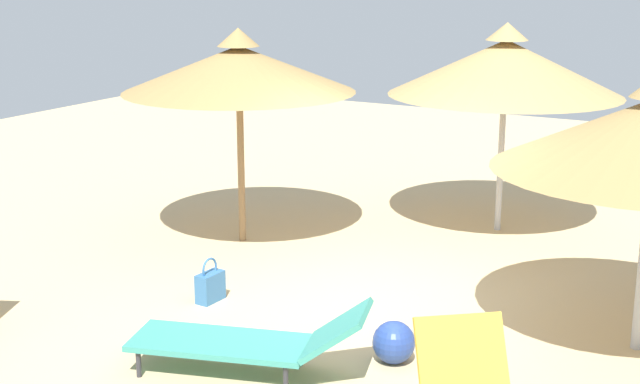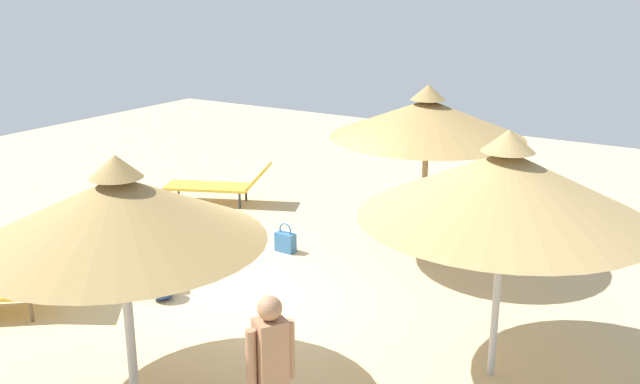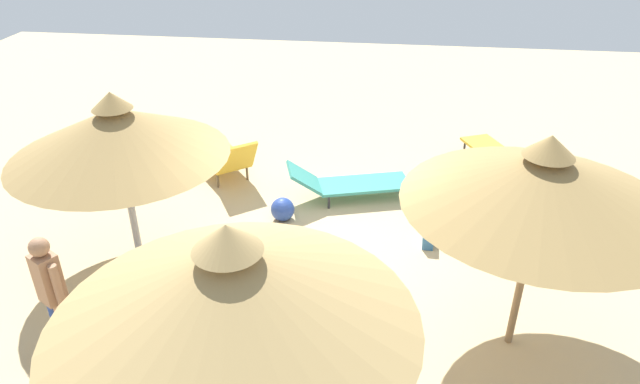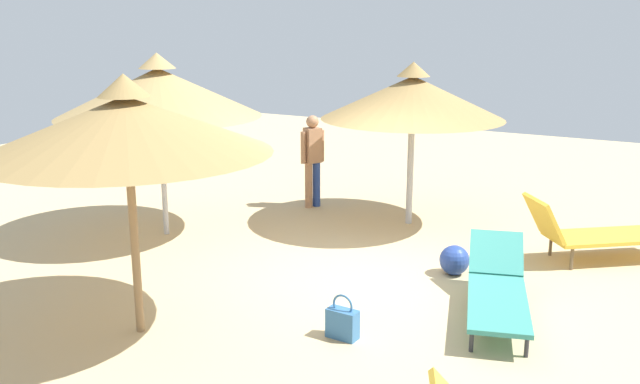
{
  "view_description": "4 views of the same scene",
  "coord_description": "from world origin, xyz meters",
  "px_view_note": "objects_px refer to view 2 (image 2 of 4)",
  "views": [
    {
      "loc": [
        7.74,
        3.66,
        3.44
      ],
      "look_at": [
        0.14,
        -0.57,
        1.18
      ],
      "focal_mm": 50.82,
      "sensor_mm": 36.0,
      "label": 1
    },
    {
      "loc": [
        -5.25,
        6.85,
        4.05
      ],
      "look_at": [
        -0.42,
        -0.9,
        1.31
      ],
      "focal_mm": 39.78,
      "sensor_mm": 36.0,
      "label": 2
    },
    {
      "loc": [
        -6.5,
        -0.91,
        4.81
      ],
      "look_at": [
        0.31,
        -0.02,
        0.96
      ],
      "focal_mm": 31.94,
      "sensor_mm": 36.0,
      "label": 3
    },
    {
      "loc": [
        3.55,
        -7.26,
        3.15
      ],
      "look_at": [
        -0.4,
        -0.21,
        1.09
      ],
      "focal_mm": 38.53,
      "sensor_mm": 36.0,
      "label": 4
    }
  ],
  "objects_px": {
    "lounge_chair_front": "(168,244)",
    "person_standing_near_right": "(271,371)",
    "parasol_umbrella_edge": "(427,118)",
    "parasol_umbrella_far_left": "(505,184)",
    "parasol_umbrella_far_right": "(119,210)",
    "beach_ball": "(162,286)",
    "handbag": "(285,241)",
    "lounge_chair_center": "(221,184)"
  },
  "relations": [
    {
      "from": "lounge_chair_center",
      "to": "handbag",
      "type": "bearing_deg",
      "value": 150.12
    },
    {
      "from": "parasol_umbrella_edge",
      "to": "handbag",
      "type": "xyz_separation_m",
      "value": [
        1.9,
        0.88,
        -1.98
      ]
    },
    {
      "from": "parasol_umbrella_edge",
      "to": "lounge_chair_center",
      "type": "distance_m",
      "value": 4.71
    },
    {
      "from": "lounge_chair_center",
      "to": "person_standing_near_right",
      "type": "xyz_separation_m",
      "value": [
        -5.17,
        5.57,
        0.51
      ]
    },
    {
      "from": "lounge_chair_front",
      "to": "person_standing_near_right",
      "type": "bearing_deg",
      "value": 144.05
    },
    {
      "from": "parasol_umbrella_far_left",
      "to": "lounge_chair_front",
      "type": "height_order",
      "value": "parasol_umbrella_far_left"
    },
    {
      "from": "parasol_umbrella_edge",
      "to": "lounge_chair_front",
      "type": "relative_size",
      "value": 1.33
    },
    {
      "from": "lounge_chair_front",
      "to": "person_standing_near_right",
      "type": "height_order",
      "value": "person_standing_near_right"
    },
    {
      "from": "lounge_chair_front",
      "to": "handbag",
      "type": "bearing_deg",
      "value": -132.65
    },
    {
      "from": "lounge_chair_center",
      "to": "beach_ball",
      "type": "height_order",
      "value": "lounge_chair_center"
    },
    {
      "from": "lounge_chair_front",
      "to": "handbag",
      "type": "distance_m",
      "value": 1.78
    },
    {
      "from": "parasol_umbrella_edge",
      "to": "parasol_umbrella_far_left",
      "type": "xyz_separation_m",
      "value": [
        -1.99,
        2.65,
        -0.03
      ]
    },
    {
      "from": "lounge_chair_front",
      "to": "handbag",
      "type": "xyz_separation_m",
      "value": [
        -1.2,
        -1.31,
        -0.14
      ]
    },
    {
      "from": "parasol_umbrella_far_right",
      "to": "lounge_chair_front",
      "type": "distance_m",
      "value": 3.87
    },
    {
      "from": "lounge_chair_front",
      "to": "parasol_umbrella_edge",
      "type": "bearing_deg",
      "value": -144.85
    },
    {
      "from": "parasol_umbrella_far_left",
      "to": "beach_ball",
      "type": "xyz_separation_m",
      "value": [
        4.3,
        0.49,
        -1.93
      ]
    },
    {
      "from": "lounge_chair_front",
      "to": "lounge_chair_center",
      "type": "relative_size",
      "value": 1.03
    },
    {
      "from": "parasol_umbrella_edge",
      "to": "person_standing_near_right",
      "type": "xyz_separation_m",
      "value": [
        -0.84,
        5.04,
        -1.27
      ]
    },
    {
      "from": "handbag",
      "to": "beach_ball",
      "type": "distance_m",
      "value": 2.3
    },
    {
      "from": "parasol_umbrella_edge",
      "to": "lounge_chair_center",
      "type": "bearing_deg",
      "value": -6.87
    },
    {
      "from": "parasol_umbrella_far_left",
      "to": "handbag",
      "type": "distance_m",
      "value": 4.7
    },
    {
      "from": "person_standing_near_right",
      "to": "parasol_umbrella_far_left",
      "type": "bearing_deg",
      "value": -115.73
    },
    {
      "from": "parasol_umbrella_edge",
      "to": "lounge_chair_front",
      "type": "bearing_deg",
      "value": 35.15
    },
    {
      "from": "lounge_chair_center",
      "to": "person_standing_near_right",
      "type": "bearing_deg",
      "value": 132.91
    },
    {
      "from": "person_standing_near_right",
      "to": "parasol_umbrella_edge",
      "type": "bearing_deg",
      "value": -80.54
    },
    {
      "from": "lounge_chair_front",
      "to": "beach_ball",
      "type": "distance_m",
      "value": 1.25
    },
    {
      "from": "parasol_umbrella_far_left",
      "to": "parasol_umbrella_far_right",
      "type": "relative_size",
      "value": 1.05
    },
    {
      "from": "parasol_umbrella_far_left",
      "to": "person_standing_near_right",
      "type": "xyz_separation_m",
      "value": [
        1.15,
        2.39,
        -1.23
      ]
    },
    {
      "from": "lounge_chair_front",
      "to": "person_standing_near_right",
      "type": "distance_m",
      "value": 4.9
    },
    {
      "from": "parasol_umbrella_edge",
      "to": "beach_ball",
      "type": "distance_m",
      "value": 4.36
    },
    {
      "from": "parasol_umbrella_edge",
      "to": "lounge_chair_front",
      "type": "height_order",
      "value": "parasol_umbrella_edge"
    },
    {
      "from": "parasol_umbrella_far_right",
      "to": "beach_ball",
      "type": "height_order",
      "value": "parasol_umbrella_far_right"
    },
    {
      "from": "beach_ball",
      "to": "lounge_chair_front",
      "type": "bearing_deg",
      "value": -50.24
    },
    {
      "from": "handbag",
      "to": "parasol_umbrella_edge",
      "type": "bearing_deg",
      "value": -155.19
    },
    {
      "from": "parasol_umbrella_edge",
      "to": "beach_ball",
      "type": "height_order",
      "value": "parasol_umbrella_edge"
    },
    {
      "from": "parasol_umbrella_far_right",
      "to": "beach_ball",
      "type": "bearing_deg",
      "value": -53.26
    },
    {
      "from": "parasol_umbrella_far_left",
      "to": "handbag",
      "type": "bearing_deg",
      "value": -24.5
    },
    {
      "from": "lounge_chair_front",
      "to": "beach_ball",
      "type": "bearing_deg",
      "value": 129.76
    },
    {
      "from": "handbag",
      "to": "beach_ball",
      "type": "relative_size",
      "value": 1.24
    },
    {
      "from": "parasol_umbrella_far_right",
      "to": "lounge_chair_front",
      "type": "bearing_deg",
      "value": -52.19
    },
    {
      "from": "parasol_umbrella_edge",
      "to": "parasol_umbrella_far_right",
      "type": "xyz_separation_m",
      "value": [
        0.96,
        4.94,
        -0.17
      ]
    },
    {
      "from": "parasol_umbrella_far_left",
      "to": "lounge_chair_center",
      "type": "relative_size",
      "value": 1.42
    }
  ]
}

